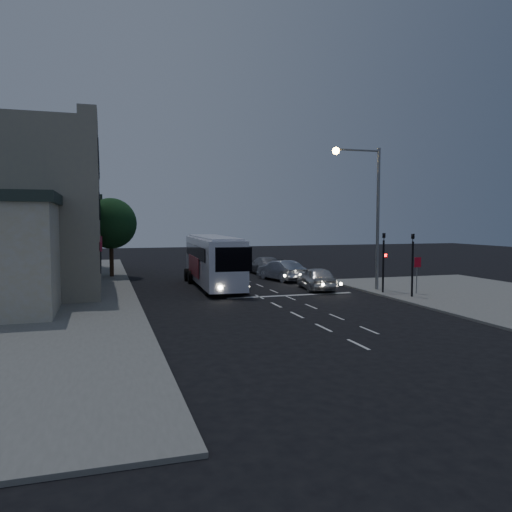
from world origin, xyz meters
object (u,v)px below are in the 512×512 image
object	(u,v)px
car_sedan_a	(281,271)
traffic_signal_side	(413,257)
traffic_signal_main	(384,255)
street_tree	(111,221)
car_suv	(317,278)
streetlight	(369,202)
tour_bus	(213,260)
car_sedan_b	(265,265)
regulatory_sign	(417,269)

from	to	relation	value
car_sedan_a	traffic_signal_side	bearing A→B (deg)	99.66
traffic_signal_main	street_tree	size ratio (longest dim) A/B	0.66
traffic_signal_side	car_suv	bearing A→B (deg)	127.29
car_sedan_a	streetlight	size ratio (longest dim) A/B	0.51
car_suv	traffic_signal_main	world-z (taller)	traffic_signal_main
tour_bus	traffic_signal_main	bearing A→B (deg)	-32.15
traffic_signal_side	car_sedan_a	bearing A→B (deg)	112.12
car_sedan_b	traffic_signal_side	world-z (taller)	traffic_signal_side
car_suv	traffic_signal_main	xyz separation A→B (m)	(3.11, -3.02, 1.66)
car_sedan_b	car_suv	bearing A→B (deg)	91.22
tour_bus	regulatory_sign	world-z (taller)	tour_bus
tour_bus	car_sedan_b	bearing A→B (deg)	51.69
traffic_signal_side	street_tree	world-z (taller)	street_tree
car_sedan_b	street_tree	distance (m)	13.07
streetlight	car_suv	bearing A→B (deg)	150.70
street_tree	traffic_signal_main	bearing A→B (deg)	-42.03
car_sedan_b	traffic_signal_main	distance (m)	13.80
traffic_signal_main	regulatory_sign	xyz separation A→B (m)	(1.70, -1.01, -0.82)
regulatory_sign	car_sedan_a	bearing A→B (deg)	118.89
regulatory_sign	street_tree	world-z (taller)	street_tree
traffic_signal_main	traffic_signal_side	distance (m)	2.10
car_suv	street_tree	bearing A→B (deg)	-33.05
traffic_signal_main	tour_bus	bearing A→B (deg)	145.19
car_suv	car_sedan_b	distance (m)	10.27
traffic_signal_main	traffic_signal_side	size ratio (longest dim) A/B	1.00
streetlight	regulatory_sign	bearing A→B (deg)	-51.25
car_suv	regulatory_sign	size ratio (longest dim) A/B	2.03
tour_bus	street_tree	distance (m)	10.51
car_sedan_b	streetlight	world-z (taller)	streetlight
tour_bus	street_tree	world-z (taller)	street_tree
tour_bus	car_suv	world-z (taller)	tour_bus
car_sedan_b	regulatory_sign	distance (m)	15.19
regulatory_sign	car_sedan_b	bearing A→B (deg)	109.37
regulatory_sign	street_tree	bearing A→B (deg)	138.92
streetlight	street_tree	xyz separation A→B (m)	(-15.55, 12.82, -1.23)
car_sedan_b	traffic_signal_side	bearing A→B (deg)	104.77
tour_bus	car_sedan_a	world-z (taller)	tour_bus
car_sedan_a	streetlight	world-z (taller)	streetlight
traffic_signal_main	traffic_signal_side	bearing A→B (deg)	-70.51
car_sedan_b	streetlight	bearing A→B (deg)	104.51
traffic_signal_main	streetlight	distance (m)	3.61
tour_bus	traffic_signal_side	world-z (taller)	traffic_signal_side
regulatory_sign	streetlight	distance (m)	5.18
traffic_signal_main	regulatory_sign	world-z (taller)	traffic_signal_main
tour_bus	streetlight	world-z (taller)	streetlight
car_sedan_b	regulatory_sign	world-z (taller)	regulatory_sign
tour_bus	car_suv	bearing A→B (deg)	-26.40
traffic_signal_side	street_tree	size ratio (longest dim) A/B	0.66
car_suv	car_sedan_b	bearing A→B (deg)	-80.35
tour_bus	car_suv	distance (m)	7.14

